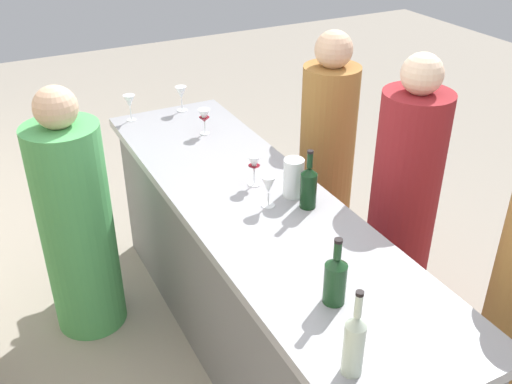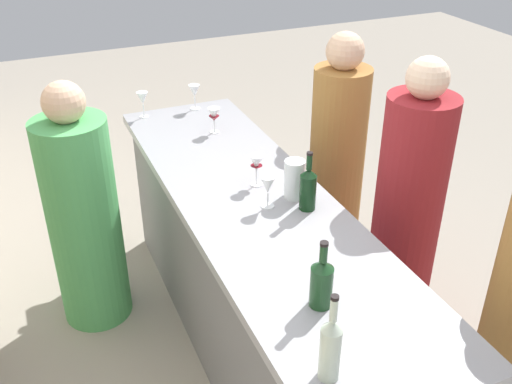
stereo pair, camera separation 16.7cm
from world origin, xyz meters
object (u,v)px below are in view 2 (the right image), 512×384
at_px(wine_bottle_center_dark_green, 308,188).
at_px(wine_glass_far_left, 268,186).
at_px(wine_glass_near_left, 194,92).
at_px(wine_bottle_leftmost_clear_pale, 331,347).
at_px(wine_glass_near_center, 214,116).
at_px(wine_bottle_second_left_olive_green, 322,282).
at_px(water_pitcher, 294,179).
at_px(wine_glass_far_center, 143,99).
at_px(person_center_guest, 336,166).
at_px(person_left_guest, 406,222).
at_px(person_server_behind, 84,219).
at_px(wine_glass_near_right, 256,164).

xyz_separation_m(wine_bottle_center_dark_green, wine_glass_far_left, (0.09, 0.16, -0.00)).
bearing_deg(wine_glass_near_left, wine_bottle_center_dark_green, -176.01).
bearing_deg(wine_bottle_leftmost_clear_pale, wine_glass_near_center, -8.97).
distance_m(wine_bottle_second_left_olive_green, water_pitcher, 0.77).
bearing_deg(water_pitcher, wine_bottle_second_left_olive_green, 160.70).
bearing_deg(wine_glass_far_center, wine_bottle_second_left_olive_green, -175.27).
relative_size(wine_bottle_second_left_olive_green, person_center_guest, 0.18).
distance_m(wine_glass_far_left, person_center_guest, 1.03).
distance_m(wine_bottle_second_left_olive_green, wine_glass_far_left, 0.71).
height_order(wine_bottle_leftmost_clear_pale, person_left_guest, person_left_guest).
bearing_deg(wine_glass_far_left, wine_bottle_leftmost_clear_pale, 166.43).
distance_m(wine_bottle_center_dark_green, wine_glass_near_center, 0.97).
bearing_deg(person_center_guest, wine_bottle_second_left_olive_green, 43.45).
relative_size(wine_glass_far_left, person_server_behind, 0.11).
xyz_separation_m(wine_glass_near_right, person_center_guest, (0.41, -0.71, -0.35)).
distance_m(wine_glass_near_center, person_server_behind, 0.93).
relative_size(wine_glass_near_right, person_center_guest, 0.10).
xyz_separation_m(wine_bottle_center_dark_green, wine_glass_near_center, (0.97, 0.10, -0.00)).
height_order(person_center_guest, person_server_behind, person_center_guest).
bearing_deg(wine_bottle_center_dark_green, wine_glass_near_right, 23.03).
xyz_separation_m(wine_glass_near_left, wine_glass_near_center, (-0.39, 0.01, -0.01)).
xyz_separation_m(wine_glass_near_left, wine_glass_far_left, (-1.27, 0.06, -0.01)).
xyz_separation_m(wine_glass_near_left, person_server_behind, (-0.55, 0.83, -0.41)).
xyz_separation_m(wine_glass_far_left, water_pitcher, (0.03, -0.15, -0.01)).
xyz_separation_m(wine_glass_near_center, wine_glass_near_right, (-0.67, 0.02, 0.01)).
xyz_separation_m(wine_bottle_leftmost_clear_pale, wine_bottle_second_left_olive_green, (0.31, -0.14, -0.02)).
relative_size(wine_bottle_center_dark_green, wine_glass_far_center, 1.78).
distance_m(wine_bottle_second_left_olive_green, person_left_guest, 1.05).
relative_size(wine_glass_near_left, wine_glass_far_center, 0.99).
distance_m(wine_glass_near_right, wine_glass_far_left, 0.21).
relative_size(wine_bottle_leftmost_clear_pale, wine_glass_far_left, 2.07).
distance_m(wine_glass_far_center, water_pitcher, 1.31).
xyz_separation_m(wine_glass_far_center, person_center_guest, (-0.65, -1.01, -0.35)).
bearing_deg(wine_bottle_second_left_olive_green, wine_bottle_center_dark_green, -23.42).
bearing_deg(person_server_behind, wine_glass_near_right, -26.90).
height_order(wine_glass_far_left, wine_glass_far_center, wine_glass_far_center).
xyz_separation_m(wine_bottle_second_left_olive_green, wine_glass_far_center, (1.97, 0.16, 0.01)).
height_order(wine_bottle_leftmost_clear_pale, wine_glass_far_center, wine_bottle_leftmost_clear_pale).
height_order(wine_glass_near_left, wine_glass_far_left, wine_glass_near_left).
bearing_deg(person_center_guest, wine_glass_far_center, -46.62).
relative_size(wine_bottle_leftmost_clear_pale, person_center_guest, 0.21).
bearing_deg(wine_glass_near_left, person_left_guest, -154.90).
height_order(wine_glass_far_center, person_left_guest, person_left_guest).
bearing_deg(wine_glass_far_center, person_server_behind, 137.76).
bearing_deg(wine_glass_far_center, wine_bottle_center_dark_green, -162.54).
height_order(wine_glass_near_center, water_pitcher, water_pitcher).
relative_size(wine_bottle_second_left_olive_green, water_pitcher, 1.44).
distance_m(wine_bottle_leftmost_clear_pale, person_center_guest, 1.93).
bearing_deg(person_center_guest, wine_glass_near_left, -57.82).
xyz_separation_m(wine_glass_near_center, water_pitcher, (-0.85, -0.10, -0.01)).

